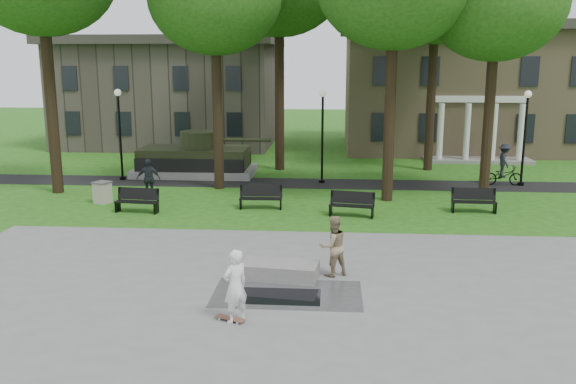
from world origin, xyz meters
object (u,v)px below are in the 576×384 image
Objects in this scene: park_bench_0 at (137,200)px; trash_bin at (102,192)px; skateboarder at (235,286)px; friend_watching at (333,246)px; cyclist at (504,168)px; concrete_block at (279,270)px.

park_bench_0 reaches higher than trash_bin.
skateboarder reaches higher than friend_watching.
park_bench_0 is at bearing 111.82° from cyclist.
concrete_block is at bearing 144.37° from cyclist.
concrete_block is 9.91m from park_bench_0.
cyclist is (8.51, 13.84, -0.05)m from friend_watching.
concrete_block is at bearing -42.17° from park_bench_0.
friend_watching is at bearing -167.94° from skateboarder.
friend_watching is 1.86× the size of trash_bin.
skateboarder is 0.98× the size of park_bench_0.
trash_bin is (-7.83, 11.96, -0.44)m from skateboarder.
friend_watching is 0.97× the size of park_bench_0.
concrete_block is at bearing -17.23° from friend_watching.
friend_watching reaches higher than concrete_block.
park_bench_0 is 2.52m from trash_bin.
skateboarder reaches higher than park_bench_0.
friend_watching is (1.53, 0.33, 0.67)m from concrete_block.
friend_watching is 16.25m from cyclist.
concrete_block is 1.20× the size of park_bench_0.
trash_bin reaches higher than concrete_block.
friend_watching is 0.84× the size of cyclist.
park_bench_0 is at bearing -35.82° from trash_bin.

